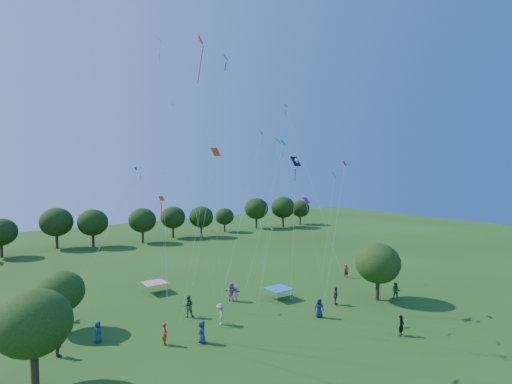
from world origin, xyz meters
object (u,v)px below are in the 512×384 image
at_px(tent_red_stripe, 155,283).
at_px(near_tree_west, 33,323).
at_px(tent_blue, 278,289).
at_px(pirate_kite, 296,164).
at_px(near_tree_east, 378,263).
at_px(near_tree_north, 61,292).
at_px(red_high_kite, 205,94).
at_px(man_in_black, 401,325).

bearing_deg(tent_red_stripe, near_tree_west, -133.24).
bearing_deg(near_tree_west, tent_red_stripe, 46.76).
bearing_deg(tent_blue, near_tree_west, -168.88).
bearing_deg(tent_blue, pirate_kite, -81.38).
bearing_deg(near_tree_east, pirate_kite, 152.74).
relative_size(near_tree_north, red_high_kite, 0.22).
distance_m(tent_blue, pirate_kite, 12.55).
bearing_deg(man_in_black, tent_blue, 85.41).
height_order(near_tree_west, pirate_kite, pirate_kite).
bearing_deg(near_tree_east, tent_blue, 142.46).
relative_size(man_in_black, red_high_kite, 0.07).
bearing_deg(man_in_black, red_high_kite, 119.54).
distance_m(pirate_kite, red_high_kite, 10.79).
relative_size(near_tree_east, tent_red_stripe, 2.57).
bearing_deg(tent_red_stripe, near_tree_north, -152.52).
height_order(tent_blue, red_high_kite, red_high_kite).
distance_m(near_tree_west, man_in_black, 25.72).
height_order(tent_red_stripe, pirate_kite, pirate_kite).
xyz_separation_m(near_tree_east, red_high_kite, (-16.53, 4.78, 15.44)).
bearing_deg(red_high_kite, man_in_black, -45.33).
distance_m(near_tree_north, man_in_black, 27.05).
bearing_deg(tent_red_stripe, red_high_kite, -87.25).
height_order(near_tree_east, man_in_black, near_tree_east).
height_order(near_tree_west, tent_blue, near_tree_west).
xyz_separation_m(near_tree_west, near_tree_east, (29.66, -1.66, -0.30)).
distance_m(tent_red_stripe, red_high_kite, 20.83).
bearing_deg(red_high_kite, near_tree_north, 153.10).
bearing_deg(near_tree_east, tent_red_stripe, 138.47).
distance_m(near_tree_west, tent_blue, 22.51).
relative_size(tent_blue, man_in_black, 1.36).
height_order(near_tree_east, red_high_kite, red_high_kite).
bearing_deg(near_tree_west, man_in_black, -18.47).
relative_size(near_tree_north, tent_blue, 2.21).
bearing_deg(red_high_kite, tent_blue, 7.68).
bearing_deg(pirate_kite, near_tree_west, -174.41).
xyz_separation_m(near_tree_west, red_high_kite, (13.12, 3.12, 15.14)).
xyz_separation_m(tent_red_stripe, pirate_kite, (9.59, -11.25, 12.36)).
bearing_deg(near_tree_north, pirate_kite, -17.64).
height_order(near_tree_west, near_tree_north, near_tree_west).
bearing_deg(red_high_kite, pirate_kite, -5.94).
distance_m(near_tree_east, pirate_kite, 12.82).
bearing_deg(pirate_kite, red_high_kite, 174.06).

